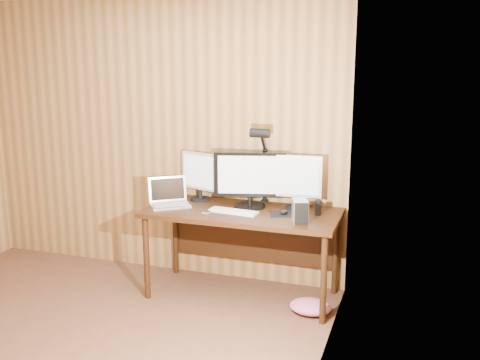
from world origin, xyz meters
The scene contains 14 objects.
room_shell centered at (0.00, 0.00, 1.25)m, with size 4.00×4.00×4.00m.
desk centered at (0.93, 1.70, 0.63)m, with size 1.60×0.70×0.75m.
monitor_center centered at (0.96, 1.75, 0.99)m, with size 0.59×0.26×0.47m.
monitor_left centered at (0.48, 1.83, 0.98)m, with size 0.37×0.18×0.42m.
monitor_right centered at (1.35, 1.82, 0.99)m, with size 0.40×0.19×0.45m.
laptop centered at (0.28, 1.61, 0.81)m, with size 0.41×0.39×0.23m.
keyboard centered at (0.88, 1.56, 0.76)m, with size 0.41×0.16×0.02m.
mousepad centered at (1.28, 1.63, 0.75)m, with size 0.23×0.18×0.00m, color black.
mouse centered at (1.28, 1.63, 0.77)m, with size 0.06×0.10×0.04m, color black.
hard_drive centered at (1.45, 1.47, 0.84)m, with size 0.16×0.19×0.18m.
phone centered at (0.68, 1.48, 0.76)m, with size 0.07×0.10×0.01m.
speaker centered at (1.55, 1.70, 0.81)m, with size 0.05×0.05×0.12m, color black.
desk_lamp centered at (1.04, 1.85, 1.19)m, with size 0.16×0.23×0.71m.
fabric_pile centered at (1.55, 1.48, 0.05)m, with size 0.33×0.27×0.11m, color #D4668E, non-canonical shape.
Camera 1 is at (2.29, -2.60, 2.03)m, focal length 42.00 mm.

